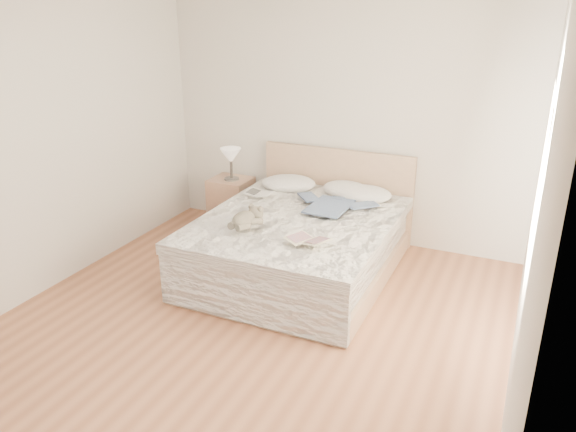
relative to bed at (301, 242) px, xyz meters
The scene contains 15 objects.
floor 1.23m from the bed, 90.00° to the right, with size 4.00×4.50×0.00m, color brown.
wall_back 1.49m from the bed, 90.00° to the left, with size 4.00×0.02×2.70m, color silver.
wall_left 2.55m from the bed, 149.21° to the right, with size 0.02×4.50×2.70m, color silver.
wall_right 2.55m from the bed, 30.79° to the right, with size 0.02×4.50×2.70m, color silver.
window 2.46m from the bed, 24.16° to the right, with size 0.02×1.30×1.10m, color white.
bed is the anchor object (origin of this frame).
nightstand 1.48m from the bed, 146.86° to the left, with size 0.45×0.40×0.56m, color #A47D60.
table_lamp 1.53m from the bed, 147.00° to the left, with size 0.24×0.24×0.37m.
pillow_left 0.90m from the bed, 122.49° to the left, with size 0.58×0.41×0.18m, color white.
pillow_middle 0.85m from the bed, 74.63° to the left, with size 0.56×0.39×0.17m, color white.
pillow_right 0.87m from the bed, 60.06° to the left, with size 0.56×0.39×0.17m, color white.
blouse 0.44m from the bed, 50.53° to the left, with size 0.57×0.61×0.02m, color #3D4F72, non-canonical shape.
photo_book 0.74m from the bed, 154.36° to the left, with size 0.28×0.19×0.02m, color white.
childrens_book 0.76m from the bed, 62.42° to the right, with size 0.33×0.22×0.02m, color #F3EAC3.
teddy_bear 0.75m from the bed, 116.72° to the right, with size 0.23×0.32×0.17m, color #696152, non-canonical shape.
Camera 1 is at (1.93, -3.39, 2.51)m, focal length 35.00 mm.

